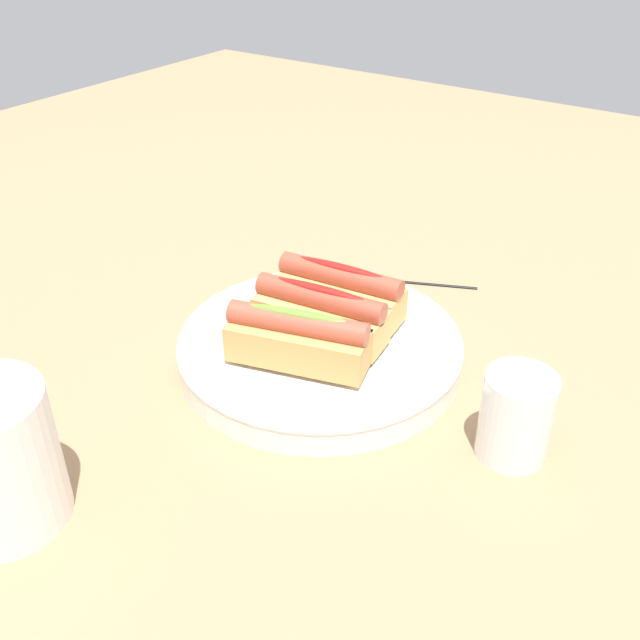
{
  "coord_description": "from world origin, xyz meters",
  "views": [
    {
      "loc": [
        -0.36,
        0.55,
        0.48
      ],
      "look_at": [
        0.02,
        -0.01,
        0.06
      ],
      "focal_mm": 40.48,
      "sensor_mm": 36.0,
      "label": 1
    }
  ],
  "objects_px": {
    "hotdog_back": "(320,314)",
    "water_glass": "(515,421)",
    "hotdog_side": "(298,339)",
    "chopstick_near": "(396,280)",
    "serving_bowl": "(320,347)",
    "hotdog_front": "(340,291)"
  },
  "relations": [
    {
      "from": "water_glass",
      "to": "chopstick_near",
      "type": "bearing_deg",
      "value": -42.0
    },
    {
      "from": "hotdog_side",
      "to": "serving_bowl",
      "type": "bearing_deg",
      "value": -80.59
    },
    {
      "from": "serving_bowl",
      "to": "hotdog_front",
      "type": "relative_size",
      "value": 2.08
    },
    {
      "from": "hotdog_front",
      "to": "hotdog_side",
      "type": "bearing_deg",
      "value": 99.41
    },
    {
      "from": "serving_bowl",
      "to": "hotdog_back",
      "type": "xyz_separation_m",
      "value": [
        -0.0,
        -0.0,
        0.04
      ]
    },
    {
      "from": "hotdog_front",
      "to": "hotdog_side",
      "type": "height_order",
      "value": "same"
    },
    {
      "from": "hotdog_side",
      "to": "hotdog_back",
      "type": "bearing_deg",
      "value": -80.59
    },
    {
      "from": "hotdog_back",
      "to": "water_glass",
      "type": "xyz_separation_m",
      "value": [
        -0.24,
        0.02,
        -0.02
      ]
    },
    {
      "from": "hotdog_back",
      "to": "chopstick_near",
      "type": "height_order",
      "value": "hotdog_back"
    },
    {
      "from": "hotdog_back",
      "to": "chopstick_near",
      "type": "bearing_deg",
      "value": -84.61
    },
    {
      "from": "serving_bowl",
      "to": "hotdog_side",
      "type": "relative_size",
      "value": 2.04
    },
    {
      "from": "hotdog_front",
      "to": "hotdog_back",
      "type": "bearing_deg",
      "value": 99.41
    },
    {
      "from": "chopstick_near",
      "to": "hotdog_front",
      "type": "bearing_deg",
      "value": 69.81
    },
    {
      "from": "hotdog_front",
      "to": "chopstick_near",
      "type": "bearing_deg",
      "value": -86.01
    },
    {
      "from": "hotdog_front",
      "to": "water_glass",
      "type": "bearing_deg",
      "value": 163.18
    },
    {
      "from": "hotdog_back",
      "to": "hotdog_side",
      "type": "xyz_separation_m",
      "value": [
        -0.01,
        0.05,
        0.0
      ]
    },
    {
      "from": "hotdog_back",
      "to": "hotdog_side",
      "type": "height_order",
      "value": "same"
    },
    {
      "from": "hotdog_side",
      "to": "chopstick_near",
      "type": "bearing_deg",
      "value": -83.79
    },
    {
      "from": "serving_bowl",
      "to": "hotdog_side",
      "type": "height_order",
      "value": "hotdog_side"
    },
    {
      "from": "hotdog_side",
      "to": "water_glass",
      "type": "height_order",
      "value": "hotdog_side"
    },
    {
      "from": "hotdog_back",
      "to": "water_glass",
      "type": "bearing_deg",
      "value": 175.08
    },
    {
      "from": "serving_bowl",
      "to": "hotdog_side",
      "type": "distance_m",
      "value": 0.07
    }
  ]
}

